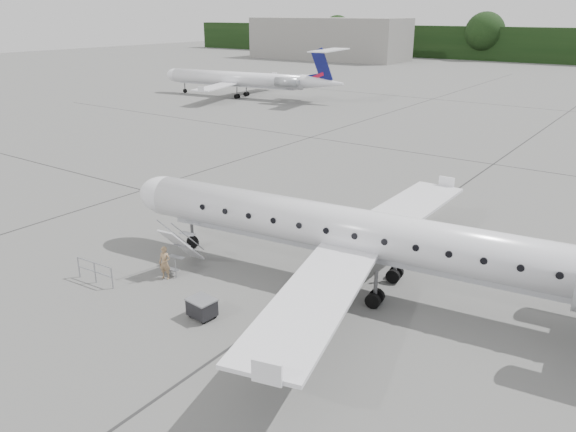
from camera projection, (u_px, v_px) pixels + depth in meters
The scene contains 8 objects.
ground at pixel (377, 340), 21.02m from camera, with size 320.00×320.00×0.00m, color slate.
terminal_building at pixel (328, 39), 141.56m from camera, with size 40.00×14.00×10.00m, color gray.
main_regional_jet at pixel (367, 211), 23.79m from camera, with size 28.08×20.22×7.20m, color silver, non-canonical shape.
airstair at pixel (182, 246), 26.55m from camera, with size 0.85×2.27×2.26m, color silver, non-canonical shape.
passenger at pixel (165, 263), 25.61m from camera, with size 0.57×0.37×1.57m, color #91724F.
safety_railing at pixel (95, 273), 25.29m from camera, with size 2.20×0.08×1.00m, color gray, non-canonical shape.
baggage_cart at pixel (202, 308), 22.41m from camera, with size 1.03×0.83×0.89m, color black, non-canonical shape.
bg_regional_left at pixel (235, 72), 79.26m from camera, with size 26.90×19.37×7.06m, color silver, non-canonical shape.
Camera 1 is at (7.81, -16.70, 11.60)m, focal length 35.00 mm.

